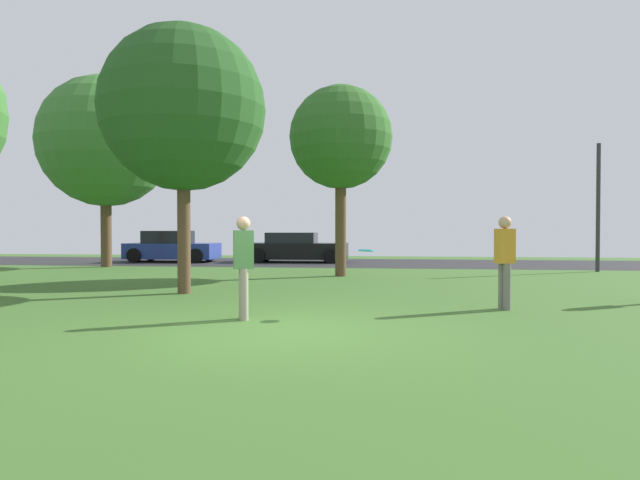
{
  "coord_description": "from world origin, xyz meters",
  "views": [
    {
      "loc": [
        1.52,
        -7.69,
        1.5
      ],
      "look_at": [
        0.0,
        4.57,
        1.24
      ],
      "focal_mm": 30.14,
      "sensor_mm": 36.0,
      "label": 1
    }
  ],
  "objects_px": {
    "parked_car_blue": "(172,248)",
    "oak_tree_left": "(183,109)",
    "oak_tree_center": "(341,138)",
    "oak_tree_right": "(105,142)",
    "person_thrower": "(505,258)",
    "person_catcher": "(243,262)",
    "street_lamp_post": "(598,208)",
    "frisbee_disc": "(366,251)",
    "parked_car_black": "(296,248)"
  },
  "relations": [
    {
      "from": "oak_tree_center",
      "to": "frisbee_disc",
      "type": "relative_size",
      "value": 17.62
    },
    {
      "from": "oak_tree_left",
      "to": "frisbee_disc",
      "type": "distance_m",
      "value": 5.95
    },
    {
      "from": "oak_tree_center",
      "to": "parked_car_blue",
      "type": "distance_m",
      "value": 11.24
    },
    {
      "from": "person_thrower",
      "to": "parked_car_blue",
      "type": "bearing_deg",
      "value": -68.35
    },
    {
      "from": "oak_tree_center",
      "to": "parked_car_blue",
      "type": "xyz_separation_m",
      "value": [
        -8.34,
        6.56,
        -3.73
      ]
    },
    {
      "from": "person_thrower",
      "to": "frisbee_disc",
      "type": "relative_size",
      "value": 5.07
    },
    {
      "from": "oak_tree_center",
      "to": "oak_tree_right",
      "type": "distance_m",
      "value": 10.06
    },
    {
      "from": "oak_tree_left",
      "to": "street_lamp_post",
      "type": "bearing_deg",
      "value": 33.32
    },
    {
      "from": "oak_tree_center",
      "to": "parked_car_blue",
      "type": "height_order",
      "value": "oak_tree_center"
    },
    {
      "from": "frisbee_disc",
      "to": "street_lamp_post",
      "type": "height_order",
      "value": "street_lamp_post"
    },
    {
      "from": "oak_tree_left",
      "to": "oak_tree_right",
      "type": "bearing_deg",
      "value": 128.21
    },
    {
      "from": "oak_tree_right",
      "to": "person_thrower",
      "type": "height_order",
      "value": "oak_tree_right"
    },
    {
      "from": "oak_tree_center",
      "to": "person_thrower",
      "type": "bearing_deg",
      "value": -61.57
    },
    {
      "from": "frisbee_disc",
      "to": "parked_car_black",
      "type": "relative_size",
      "value": 0.08
    },
    {
      "from": "person_catcher",
      "to": "parked_car_blue",
      "type": "height_order",
      "value": "person_catcher"
    },
    {
      "from": "parked_car_blue",
      "to": "parked_car_black",
      "type": "distance_m",
      "value": 5.72
    },
    {
      "from": "parked_car_blue",
      "to": "street_lamp_post",
      "type": "bearing_deg",
      "value": -12.08
    },
    {
      "from": "parked_car_blue",
      "to": "oak_tree_left",
      "type": "bearing_deg",
      "value": -66.19
    },
    {
      "from": "oak_tree_right",
      "to": "parked_car_black",
      "type": "xyz_separation_m",
      "value": [
        6.94,
        3.96,
        -4.32
      ]
    },
    {
      "from": "person_thrower",
      "to": "person_catcher",
      "type": "distance_m",
      "value": 4.83
    },
    {
      "from": "person_catcher",
      "to": "oak_tree_right",
      "type": "bearing_deg",
      "value": 106.82
    },
    {
      "from": "parked_car_blue",
      "to": "parked_car_black",
      "type": "relative_size",
      "value": 0.89
    },
    {
      "from": "person_thrower",
      "to": "frisbee_disc",
      "type": "height_order",
      "value": "person_thrower"
    },
    {
      "from": "oak_tree_left",
      "to": "parked_car_blue",
      "type": "relative_size",
      "value": 1.52
    },
    {
      "from": "oak_tree_right",
      "to": "street_lamp_post",
      "type": "height_order",
      "value": "oak_tree_right"
    },
    {
      "from": "oak_tree_right",
      "to": "oak_tree_left",
      "type": "height_order",
      "value": "oak_tree_right"
    },
    {
      "from": "parked_car_black",
      "to": "street_lamp_post",
      "type": "height_order",
      "value": "street_lamp_post"
    },
    {
      "from": "oak_tree_right",
      "to": "parked_car_blue",
      "type": "xyz_separation_m",
      "value": [
        1.23,
        3.52,
        -4.29
      ]
    },
    {
      "from": "oak_tree_left",
      "to": "frisbee_disc",
      "type": "relative_size",
      "value": 18.04
    },
    {
      "from": "street_lamp_post",
      "to": "oak_tree_center",
      "type": "bearing_deg",
      "value": -161.88
    },
    {
      "from": "oak_tree_right",
      "to": "street_lamp_post",
      "type": "xyz_separation_m",
      "value": [
        18.39,
        -0.15,
        -2.69
      ]
    },
    {
      "from": "person_thrower",
      "to": "street_lamp_post",
      "type": "distance_m",
      "value": 10.98
    },
    {
      "from": "oak_tree_center",
      "to": "oak_tree_right",
      "type": "xyz_separation_m",
      "value": [
        -9.57,
        3.03,
        0.57
      ]
    },
    {
      "from": "parked_car_black",
      "to": "oak_tree_left",
      "type": "bearing_deg",
      "value": -92.81
    },
    {
      "from": "oak_tree_left",
      "to": "parked_car_blue",
      "type": "xyz_separation_m",
      "value": [
        -5.12,
        11.59,
        -3.62
      ]
    },
    {
      "from": "oak_tree_center",
      "to": "oak_tree_right",
      "type": "height_order",
      "value": "oak_tree_right"
    },
    {
      "from": "frisbee_disc",
      "to": "oak_tree_left",
      "type": "bearing_deg",
      "value": 148.82
    },
    {
      "from": "person_thrower",
      "to": "oak_tree_left",
      "type": "bearing_deg",
      "value": -34.12
    },
    {
      "from": "frisbee_disc",
      "to": "oak_tree_right",
      "type": "bearing_deg",
      "value": 134.97
    },
    {
      "from": "frisbee_disc",
      "to": "parked_car_blue",
      "type": "xyz_separation_m",
      "value": [
        -9.43,
        14.2,
        -0.48
      ]
    },
    {
      "from": "oak_tree_center",
      "to": "frisbee_disc",
      "type": "height_order",
      "value": "oak_tree_center"
    },
    {
      "from": "parked_car_blue",
      "to": "frisbee_disc",
      "type": "bearing_deg",
      "value": -56.41
    },
    {
      "from": "parked_car_blue",
      "to": "street_lamp_post",
      "type": "relative_size",
      "value": 0.91
    },
    {
      "from": "oak_tree_right",
      "to": "oak_tree_left",
      "type": "bearing_deg",
      "value": -51.79
    },
    {
      "from": "parked_car_black",
      "to": "person_catcher",
      "type": "bearing_deg",
      "value": -83.55
    },
    {
      "from": "person_catcher",
      "to": "person_thrower",
      "type": "bearing_deg",
      "value": 0.0
    },
    {
      "from": "person_catcher",
      "to": "frisbee_disc",
      "type": "xyz_separation_m",
      "value": [
        1.99,
        0.74,
        0.18
      ]
    },
    {
      "from": "oak_tree_left",
      "to": "person_thrower",
      "type": "relative_size",
      "value": 3.56
    },
    {
      "from": "frisbee_disc",
      "to": "person_catcher",
      "type": "bearing_deg",
      "value": -159.59
    },
    {
      "from": "oak_tree_right",
      "to": "oak_tree_left",
      "type": "relative_size",
      "value": 1.22
    }
  ]
}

